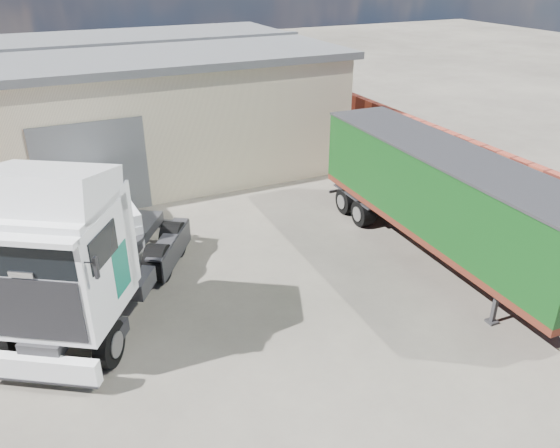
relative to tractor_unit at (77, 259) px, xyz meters
name	(u,v)px	position (x,y,z in m)	size (l,w,h in m)	color
ground	(246,357)	(3.31, -2.92, -2.05)	(120.00, 120.00, 0.00)	#2B2923
brick_boundary_wall	(454,165)	(14.81, 3.08, -0.80)	(0.35, 26.00, 2.50)	maroon
tractor_unit	(77,259)	(0.00, 0.00, 0.00)	(6.16, 7.49, 4.88)	black
box_trailer	(442,195)	(10.73, -0.89, 0.16)	(2.63, 10.97, 3.63)	#2D2D30
panel_van	(99,222)	(1.00, 4.31, -1.07)	(2.15, 4.75, 1.90)	black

